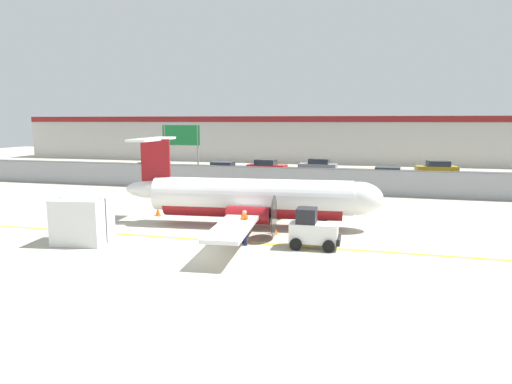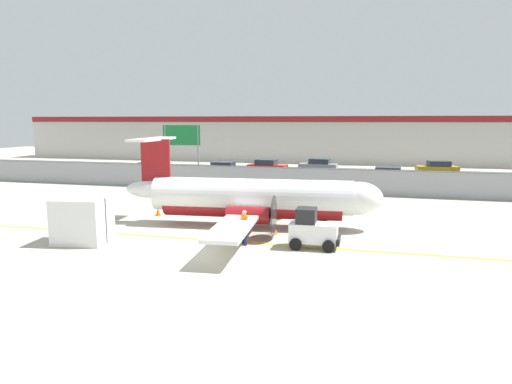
{
  "view_description": "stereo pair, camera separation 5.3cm",
  "coord_description": "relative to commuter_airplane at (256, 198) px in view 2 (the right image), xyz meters",
  "views": [
    {
      "loc": [
        7.73,
        -18.79,
        5.89
      ],
      "look_at": [
        1.27,
        6.49,
        1.8
      ],
      "focal_mm": 32.0,
      "sensor_mm": 36.0,
      "label": 1
    },
    {
      "loc": [
        7.78,
        -18.78,
        5.89
      ],
      "look_at": [
        1.27,
        6.49,
        1.8
      ],
      "focal_mm": 32.0,
      "sensor_mm": 36.0,
      "label": 2
    }
  ],
  "objects": [
    {
      "name": "ground_plane",
      "position": [
        -1.53,
        -3.51,
        -1.6
      ],
      "size": [
        140.0,
        140.0,
        0.01
      ],
      "color": "#B2AD99"
    },
    {
      "name": "parked_car_4",
      "position": [
        7.51,
        18.88,
        -0.71
      ],
      "size": [
        4.33,
        2.29,
        1.58
      ],
      "rotation": [
        0.0,
        0.0,
        3.05
      ],
      "color": "slate",
      "rests_on": "parking_lot_strip"
    },
    {
      "name": "parked_car_0",
      "position": [
        -15.58,
        17.97,
        -0.71
      ],
      "size": [
        4.29,
        2.19,
        1.58
      ],
      "rotation": [
        0.0,
        0.0,
        -0.06
      ],
      "color": "navy",
      "rests_on": "parking_lot_strip"
    },
    {
      "name": "cargo_container",
      "position": [
        -7.34,
        -5.41,
        -0.5
      ],
      "size": [
        2.63,
        2.29,
        2.2
      ],
      "rotation": [
        0.0,
        0.0,
        0.13
      ],
      "color": "silver",
      "rests_on": "ground"
    },
    {
      "name": "baggage_tug",
      "position": [
        3.64,
        -3.59,
        -0.75
      ],
      "size": [
        2.34,
        1.4,
        1.88
      ],
      "rotation": [
        0.0,
        0.0,
        0.01
      ],
      "color": "silver",
      "rests_on": "ground"
    },
    {
      "name": "traffic_cone_near_left",
      "position": [
        -6.69,
        1.31,
        -1.29
      ],
      "size": [
        0.36,
        0.36,
        0.64
      ],
      "color": "orange",
      "rests_on": "ground"
    },
    {
      "name": "background_building",
      "position": [
        -1.53,
        42.48,
        1.66
      ],
      "size": [
        91.0,
        8.1,
        6.5
      ],
      "color": "beige",
      "rests_on": "ground"
    },
    {
      "name": "highway_sign",
      "position": [
        -10.6,
        14.12,
        2.54
      ],
      "size": [
        3.6,
        0.14,
        5.5
      ],
      "color": "slate",
      "rests_on": "ground"
    },
    {
      "name": "ground_crew_worker",
      "position": [
        0.43,
        -3.92,
        -0.65
      ],
      "size": [
        0.48,
        0.48,
        1.7
      ],
      "rotation": [
        0.0,
        0.0,
        0.74
      ],
      "color": "#191E4C",
      "rests_on": "ground"
    },
    {
      "name": "traffic_cone_far_left",
      "position": [
        2.85,
        2.36,
        -1.29
      ],
      "size": [
        0.36,
        0.36,
        0.64
      ],
      "color": "orange",
      "rests_on": "ground"
    },
    {
      "name": "parked_car_5",
      "position": [
        12.86,
        26.94,
        -0.71
      ],
      "size": [
        4.37,
        2.38,
        1.58
      ],
      "rotation": [
        0.0,
        0.0,
        3.26
      ],
      "color": "#B28C19",
      "rests_on": "parking_lot_strip"
    },
    {
      "name": "parked_car_3",
      "position": [
        0.36,
        26.61,
        -0.71
      ],
      "size": [
        4.31,
        2.24,
        1.58
      ],
      "rotation": [
        0.0,
        0.0,
        3.07
      ],
      "color": "gray",
      "rests_on": "parking_lot_strip"
    },
    {
      "name": "parked_car_1",
      "position": [
        -8.81,
        20.17,
        -0.71
      ],
      "size": [
        4.28,
        2.17,
        1.58
      ],
      "rotation": [
        0.0,
        0.0,
        3.09
      ],
      "color": "gray",
      "rests_on": "parking_lot_strip"
    },
    {
      "name": "parked_car_2",
      "position": [
        -4.95,
        24.06,
        -0.71
      ],
      "size": [
        4.35,
        2.33,
        1.58
      ],
      "rotation": [
        0.0,
        0.0,
        -0.1
      ],
      "color": "red",
      "rests_on": "parking_lot_strip"
    },
    {
      "name": "parking_lot_strip",
      "position": [
        -1.53,
        23.99,
        -1.54
      ],
      "size": [
        98.0,
        17.0,
        0.12
      ],
      "color": "#38383A",
      "rests_on": "ground"
    },
    {
      "name": "traffic_cone_near_right",
      "position": [
        1.34,
        -1.39,
        -1.29
      ],
      "size": [
        0.36,
        0.36,
        0.64
      ],
      "color": "orange",
      "rests_on": "ground"
    },
    {
      "name": "perimeter_fence",
      "position": [
        -1.53,
        12.49,
        -0.49
      ],
      "size": [
        98.0,
        0.1,
        2.1
      ],
      "color": "gray",
      "rests_on": "ground"
    },
    {
      "name": "commuter_airplane",
      "position": [
        0.0,
        0.0,
        0.0
      ],
      "size": [
        14.67,
        16.08,
        4.92
      ],
      "rotation": [
        0.0,
        0.0,
        0.08
      ],
      "color": "white",
      "rests_on": "ground"
    }
  ]
}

